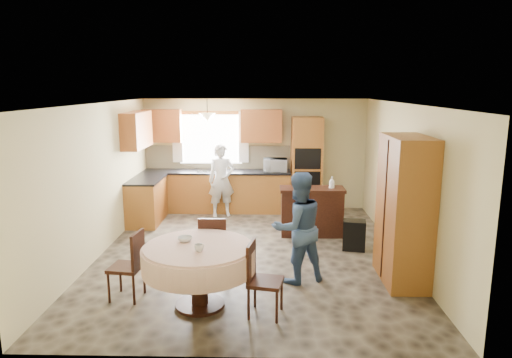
{
  "coord_description": "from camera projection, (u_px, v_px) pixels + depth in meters",
  "views": [
    {
      "loc": [
        0.27,
        -7.27,
        2.76
      ],
      "look_at": [
        0.09,
        0.3,
        1.23
      ],
      "focal_mm": 32.0,
      "sensor_mm": 36.0,
      "label": 1
    }
  ],
  "objects": [
    {
      "name": "sideboard",
      "position": [
        312.0,
        213.0,
        8.58
      ],
      "size": [
        1.2,
        0.5,
        0.86
      ],
      "primitive_type": "cube",
      "rotation": [
        0.0,
        0.0,
        -0.0
      ],
      "color": "#3A190F",
      "rests_on": "floor"
    },
    {
      "name": "wall_cab_right",
      "position": [
        261.0,
        126.0,
        10.07
      ],
      "size": [
        0.9,
        0.33,
        0.72
      ],
      "primitive_type": "cube",
      "color": "#B7622D",
      "rests_on": "wall_back"
    },
    {
      "name": "curtain_left",
      "position": [
        177.0,
        137.0,
        10.26
      ],
      "size": [
        0.22,
        0.02,
        1.15
      ],
      "primitive_type": "cube",
      "color": "white",
      "rests_on": "wall_back"
    },
    {
      "name": "person_dining",
      "position": [
        298.0,
        228.0,
        6.46
      ],
      "size": [
        0.96,
        0.87,
        1.6
      ],
      "primitive_type": "imported",
      "rotation": [
        0.0,
        0.0,
        3.55
      ],
      "color": "#3A557F",
      "rests_on": "floor"
    },
    {
      "name": "base_cab_left",
      "position": [
        147.0,
        201.0,
        9.4
      ],
      "size": [
        0.6,
        1.2,
        0.88
      ],
      "primitive_type": "cube",
      "color": "#B1712F",
      "rests_on": "floor"
    },
    {
      "name": "cupboard",
      "position": [
        404.0,
        210.0,
        6.43
      ],
      "size": [
        0.55,
        1.1,
        2.1
      ],
      "primitive_type": "cube",
      "color": "#B1712F",
      "rests_on": "floor"
    },
    {
      "name": "bowl_table",
      "position": [
        185.0,
        239.0,
        5.85
      ],
      "size": [
        0.24,
        0.24,
        0.06
      ],
      "primitive_type": "imported",
      "rotation": [
        0.0,
        0.0,
        -0.31
      ],
      "color": "#B2B2B2",
      "rests_on": "dining_table"
    },
    {
      "name": "wall_left",
      "position": [
        98.0,
        180.0,
        7.49
      ],
      "size": [
        0.02,
        6.0,
        2.5
      ],
      "primitive_type": "cube",
      "color": "#C8BB80",
      "rests_on": "floor"
    },
    {
      "name": "space_heater",
      "position": [
        354.0,
        235.0,
        7.83
      ],
      "size": [
        0.42,
        0.33,
        0.52
      ],
      "primitive_type": "cube",
      "rotation": [
        0.0,
        0.0,
        -0.18
      ],
      "color": "black",
      "rests_on": "floor"
    },
    {
      "name": "window",
      "position": [
        211.0,
        139.0,
        10.3
      ],
      "size": [
        1.4,
        0.03,
        1.1
      ],
      "primitive_type": "cube",
      "color": "white",
      "rests_on": "wall_back"
    },
    {
      "name": "chair_left",
      "position": [
        131.0,
        262.0,
        5.97
      ],
      "size": [
        0.45,
        0.45,
        0.92
      ],
      "rotation": [
        0.0,
        0.0,
        -1.7
      ],
      "color": "#3A190F",
      "rests_on": "floor"
    },
    {
      "name": "chair_back",
      "position": [
        213.0,
        245.0,
        6.54
      ],
      "size": [
        0.41,
        0.41,
        0.96
      ],
      "rotation": [
        0.0,
        0.0,
        3.14
      ],
      "color": "#3A190F",
      "rests_on": "floor"
    },
    {
      "name": "pendant",
      "position": [
        207.0,
        117.0,
        9.73
      ],
      "size": [
        0.36,
        0.36,
        0.18
      ],
      "primitive_type": "cone",
      "rotation": [
        3.14,
        0.0,
        0.0
      ],
      "color": "beige",
      "rests_on": "ceiling"
    },
    {
      "name": "oven_lower",
      "position": [
        307.0,
        182.0,
        9.83
      ],
      "size": [
        0.56,
        0.01,
        0.45
      ],
      "primitive_type": "cube",
      "color": "black",
      "rests_on": "oven_tower"
    },
    {
      "name": "curtain_right",
      "position": [
        244.0,
        137.0,
        10.22
      ],
      "size": [
        0.22,
        0.02,
        1.15
      ],
      "primitive_type": "cube",
      "color": "white",
      "rests_on": "wall_back"
    },
    {
      "name": "cup_table",
      "position": [
        199.0,
        248.0,
        5.49
      ],
      "size": [
        0.14,
        0.14,
        0.09
      ],
      "primitive_type": "imported",
      "rotation": [
        0.0,
        0.0,
        0.26
      ],
      "color": "#B2B2B2",
      "rests_on": "dining_table"
    },
    {
      "name": "wall_front",
      "position": [
        239.0,
        243.0,
        4.49
      ],
      "size": [
        5.0,
        0.02,
        2.5
      ],
      "primitive_type": "cube",
      "color": "#C8BB80",
      "rests_on": "floor"
    },
    {
      "name": "bowl_sideboard",
      "position": [
        299.0,
        189.0,
        8.5
      ],
      "size": [
        0.21,
        0.21,
        0.05
      ],
      "primitive_type": "imported",
      "rotation": [
        0.0,
        0.0,
        -0.01
      ],
      "color": "#B2B2B2",
      "rests_on": "sideboard"
    },
    {
      "name": "bottle_sideboard",
      "position": [
        332.0,
        184.0,
        8.46
      ],
      "size": [
        0.13,
        0.13,
        0.27
      ],
      "primitive_type": "imported",
      "rotation": [
        0.0,
        0.0,
        0.23
      ],
      "color": "silver",
      "rests_on": "sideboard"
    },
    {
      "name": "wall_right",
      "position": [
        404.0,
        182.0,
        7.37
      ],
      "size": [
        0.02,
        6.0,
        2.5
      ],
      "primitive_type": "cube",
      "color": "#C8BB80",
      "rests_on": "floor"
    },
    {
      "name": "person_sink",
      "position": [
        222.0,
        180.0,
        9.79
      ],
      "size": [
        0.65,
        0.51,
        1.57
      ],
      "primitive_type": "imported",
      "rotation": [
        0.0,
        0.0,
        0.26
      ],
      "color": "silver",
      "rests_on": "floor"
    },
    {
      "name": "counter_back",
      "position": [
        216.0,
        172.0,
        10.16
      ],
      "size": [
        3.3,
        0.64,
        0.04
      ],
      "primitive_type": "cube",
      "color": "black",
      "rests_on": "base_cab_back"
    },
    {
      "name": "framed_picture",
      "position": [
        391.0,
        157.0,
        8.05
      ],
      "size": [
        0.06,
        0.52,
        0.43
      ],
      "color": "gold",
      "rests_on": "wall_right"
    },
    {
      "name": "floor",
      "position": [
        250.0,
        254.0,
        7.68
      ],
      "size": [
        5.0,
        6.0,
        0.01
      ],
      "primitive_type": "cube",
      "color": "brown",
      "rests_on": "ground"
    },
    {
      "name": "dining_table",
      "position": [
        199.0,
        259.0,
        5.73
      ],
      "size": [
        1.42,
        1.42,
        0.81
      ],
      "color": "#3A190F",
      "rests_on": "floor"
    },
    {
      "name": "chair_right",
      "position": [
        259.0,
        275.0,
        5.54
      ],
      "size": [
        0.47,
        0.47,
        0.92
      ],
      "rotation": [
        0.0,
        0.0,
        1.37
      ],
      "color": "#3A190F",
      "rests_on": "floor"
    },
    {
      "name": "oven_tower",
      "position": [
        306.0,
        165.0,
        10.07
      ],
      "size": [
        0.66,
        0.62,
        2.12
      ],
      "primitive_type": "cube",
      "color": "#B1712F",
      "rests_on": "floor"
    },
    {
      "name": "oven_upper",
      "position": [
        308.0,
        159.0,
        9.73
      ],
      "size": [
        0.56,
        0.01,
        0.45
      ],
      "primitive_type": "cube",
      "color": "black",
      "rests_on": "oven_tower"
    },
    {
      "name": "wall_back",
      "position": [
        255.0,
        154.0,
        10.37
      ],
      "size": [
        5.0,
        0.02,
        2.5
      ],
      "primitive_type": "cube",
      "color": "#C8BB80",
      "rests_on": "floor"
    },
    {
      "name": "wall_cab_left",
      "position": [
        162.0,
        126.0,
        10.12
      ],
      "size": [
        0.85,
        0.33,
        0.72
      ],
      "primitive_type": "cube",
      "color": "#B7622D",
      "rests_on": "wall_back"
    },
    {
      "name": "wall_cab_side",
      "position": [
        137.0,
        130.0,
        9.11
      ],
      "size": [
        0.33,
        1.2,
        0.72
      ],
      "primitive_type": "cube",
      "color": "#B7622D",
      "rests_on": "wall_left"
    },
    {
      "name": "ceiling",
      "position": [
        250.0,
        104.0,
        7.18
      ],
      "size": [
        5.0,
        6.0,
        0.01
      ],
      "primitive_type": "cube",
      "color": "white",
      "rests_on": "wall_back"
    },
    {
      "name": "backsplash",
      "position": [
        218.0,
        157.0,
        10.39
      ],
      "size": [
        3.3,
        0.02,
        0.55
      ],
      "primitive_type": "cube",
      "color": "beige",
      "rests_on": "wall_back"
    },
    {
      "name": "base_cab_back",
      "position": [
        217.0,
        192.0,
        10.25
      ],
      "size": [
        3.3,
        0.6,
        0.88
      ],
      "primitive_type": "cube",
      "color": "#B1712F",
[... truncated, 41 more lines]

